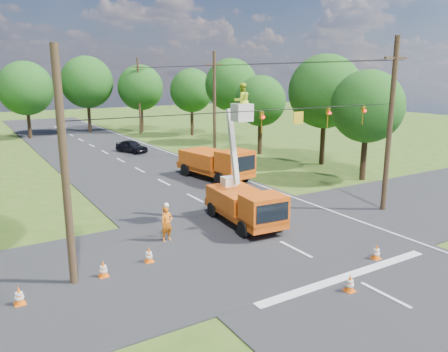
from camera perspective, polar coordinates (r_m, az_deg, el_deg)
ground at (r=37.46m, az=-10.96°, el=0.72°), size 140.00×140.00×0.00m
road_main at (r=37.46m, az=-10.96°, el=0.72°), size 12.00×100.00×0.06m
road_cross at (r=22.15m, az=5.93°, el=-7.89°), size 56.00×10.00×0.07m
stop_bar at (r=18.65m, az=15.87°, el=-12.57°), size 9.00×0.45×0.02m
edge_line at (r=39.70m, az=-3.38°, el=1.65°), size 0.12×90.00×0.02m
bucket_truck at (r=23.23m, az=2.77°, el=-2.57°), size 2.66×5.84×7.51m
second_truck at (r=33.33m, az=-0.98°, el=1.72°), size 3.49×6.99×2.51m
ground_worker at (r=21.37m, az=-7.48°, el=-6.18°), size 0.73×0.56×1.79m
distant_car at (r=46.10m, az=-11.99°, el=3.81°), size 2.75×4.06×1.28m
traffic_cone_0 at (r=17.36m, az=16.12°, el=-13.28°), size 0.38×0.38×0.71m
traffic_cone_1 at (r=20.49m, az=19.27°, el=-9.32°), size 0.38×0.38×0.71m
traffic_cone_2 at (r=26.86m, az=4.64°, el=-3.25°), size 0.38×0.38×0.71m
traffic_cone_3 at (r=29.71m, az=1.75°, el=-1.59°), size 0.38×0.38×0.71m
traffic_cone_4 at (r=19.34m, az=-9.78°, el=-10.10°), size 0.38×0.38×0.71m
traffic_cone_5 at (r=18.44m, az=-15.49°, el=-11.61°), size 0.38×0.38×0.71m
traffic_cone_6 at (r=17.42m, az=-25.19°, el=-13.97°), size 0.38×0.38×0.71m
traffic_cone_7 at (r=35.84m, az=-3.49°, el=0.97°), size 0.38×0.38×0.71m
pole_right_near at (r=26.88m, az=20.87°, el=6.29°), size 1.80×0.30×10.00m
pole_right_mid at (r=42.15m, az=-1.25°, el=9.35°), size 1.80×0.30×10.00m
pole_right_far at (r=60.26m, az=-11.02°, el=10.28°), size 1.80×0.30×10.00m
pole_left at (r=17.01m, az=-20.09°, el=0.69°), size 0.30×0.30×9.00m
signal_span at (r=22.20m, az=10.92°, el=7.62°), size 18.00×0.29×1.07m
tree_right_a at (r=34.48m, az=18.21°, el=8.60°), size 5.40×5.40×8.28m
tree_right_b at (r=39.63m, az=13.07°, el=10.70°), size 6.40×6.40×9.65m
tree_right_c at (r=43.87m, az=4.81°, el=9.73°), size 5.00×5.00×7.83m
tree_right_d at (r=51.33m, az=0.93°, el=11.80°), size 6.00×6.00×9.70m
tree_right_e at (r=57.80m, az=-4.25°, el=11.07°), size 5.60×5.60×8.63m
tree_far_a at (r=59.87m, az=-24.50°, el=10.38°), size 6.60×6.60×9.50m
tree_far_b at (r=63.33m, az=-17.48°, el=11.60°), size 7.00×7.00×10.32m
tree_far_c at (r=62.44m, az=-10.85°, el=11.26°), size 6.20×6.20×9.18m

